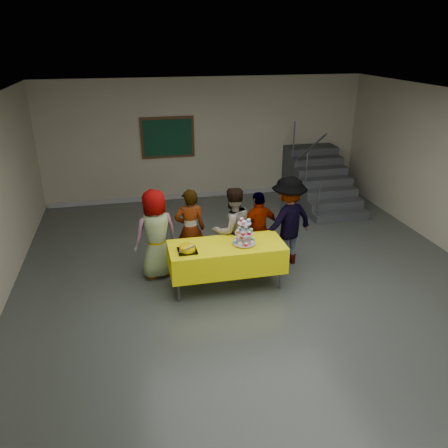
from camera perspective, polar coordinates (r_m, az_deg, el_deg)
The scene contains 11 objects.
room_shell at distance 6.24m, azimuth 5.77°, elevation 7.03°, with size 10.00×10.04×3.02m.
bake_table at distance 7.16m, azimuth 0.35°, elevation -4.25°, with size 1.88×0.78×0.77m.
cupcake_stand at distance 7.02m, azimuth 2.66°, elevation -1.43°, with size 0.38×0.38×0.44m.
bear_cake at distance 6.84m, azimuth -4.82°, elevation -3.14°, with size 0.32×0.36×0.12m.
schoolchild_a at distance 7.49m, azimuth -8.89°, elevation -1.30°, with size 0.77×0.50×1.57m, color slate.
schoolchild_b at distance 7.70m, azimuth -4.43°, elevation -0.71°, with size 0.54×0.36×1.49m, color slate.
schoolchild_c at distance 7.59m, azimuth 1.09°, elevation -0.76°, with size 0.75×0.58×1.54m, color slate.
schoolchild_d at distance 7.83m, azimuth 4.54°, elevation -0.66°, with size 0.82×0.34×1.39m, color slate.
schoolchild_e at distance 7.87m, azimuth 8.32°, elevation 0.33°, with size 1.07×0.61×1.66m, color slate.
staircase at distance 11.34m, azimuth 12.10°, elevation 5.44°, with size 1.30×2.40×2.04m.
noticeboard at distance 10.91m, azimuth -7.36°, elevation 11.13°, with size 1.30×0.05×1.00m.
Camera 1 is at (-1.90, -5.67, 3.87)m, focal length 35.00 mm.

